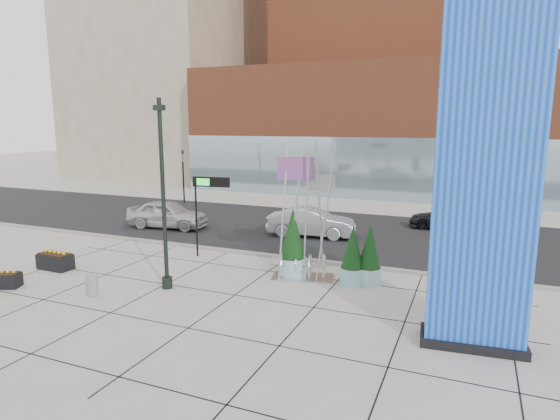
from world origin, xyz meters
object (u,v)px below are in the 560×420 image
at_px(blue_pylon, 484,187).
at_px(overhead_street_sign, 207,189).
at_px(car_white_west, 167,214).
at_px(car_silver_mid, 311,222).
at_px(concrete_bollard, 92,285).
at_px(lamp_post, 164,213).
at_px(public_art_sculpture, 304,243).

bearing_deg(blue_pylon, overhead_street_sign, 152.09).
distance_m(blue_pylon, car_white_west, 19.49).
relative_size(car_white_west, car_silver_mid, 1.00).
height_order(concrete_bollard, car_white_west, car_white_west).
xyz_separation_m(overhead_street_sign, car_silver_mid, (3.01, 5.70, -2.43)).
height_order(lamp_post, car_silver_mid, lamp_post).
xyz_separation_m(blue_pylon, lamp_post, (-10.65, 0.53, -1.60)).
bearing_deg(public_art_sculpture, car_white_west, 138.50).
xyz_separation_m(lamp_post, public_art_sculpture, (4.35, 3.04, -1.42)).
xyz_separation_m(lamp_post, car_white_west, (-6.19, 8.57, -2.05)).
xyz_separation_m(concrete_bollard, car_silver_mid, (4.37, 11.50, 0.39)).
distance_m(lamp_post, concrete_bollard, 3.61).
bearing_deg(blue_pylon, car_white_west, 146.06).
bearing_deg(lamp_post, overhead_street_sign, 99.16).
bearing_deg(car_silver_mid, concrete_bollard, 151.95).
height_order(lamp_post, overhead_street_sign, lamp_post).
relative_size(blue_pylon, lamp_post, 1.32).
relative_size(blue_pylon, concrete_bollard, 11.80).
relative_size(lamp_post, overhead_street_sign, 1.87).
bearing_deg(car_silver_mid, car_white_west, 91.11).
relative_size(blue_pylon, car_silver_mid, 1.95).
relative_size(public_art_sculpture, overhead_street_sign, 1.47).
bearing_deg(car_silver_mid, overhead_street_sign, 144.94).
distance_m(public_art_sculpture, car_white_west, 11.92).
bearing_deg(overhead_street_sign, car_white_west, 135.23).
bearing_deg(overhead_street_sign, concrete_bollard, -109.18).
height_order(public_art_sculpture, car_silver_mid, public_art_sculpture).
relative_size(lamp_post, concrete_bollard, 8.94).
distance_m(blue_pylon, overhead_street_sign, 12.29).
bearing_deg(public_art_sculpture, overhead_street_sign, 154.03).
bearing_deg(car_silver_mid, blue_pylon, -148.53).
bearing_deg(car_silver_mid, public_art_sculpture, -170.77).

